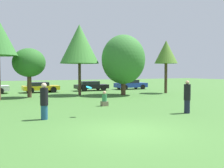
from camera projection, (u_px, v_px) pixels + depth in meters
The scene contains 12 objects.
ground_plane at pixel (128, 131), 9.77m from camera, with size 120.00×120.00×0.00m, color #3D6B2D.
person_thrower at pixel (44, 101), 12.10m from camera, with size 0.37×0.37×1.73m.
person_catcher at pixel (187, 97), 13.95m from camera, with size 0.36×0.36×1.77m.
frisbee at pixel (89, 87), 12.93m from camera, with size 0.31×0.29×0.17m.
bystander_sitting at pixel (104, 100), 16.93m from camera, with size 0.42×0.35×0.98m.
tree_3 at pixel (29, 63), 22.42m from camera, with size 2.83×2.83×4.30m.
tree_4 at pixel (79, 44), 24.57m from camera, with size 3.72×3.72×6.78m.
tree_5 at pixel (123, 60), 24.80m from camera, with size 4.20×4.20×5.81m.
tree_6 at pixel (166, 52), 26.99m from camera, with size 2.41×2.41×5.54m.
parked_car_yellow at pixel (40, 87), 28.02m from camera, with size 3.84×2.13×1.12m.
parked_car_black at pixel (91, 86), 30.60m from camera, with size 3.91×1.98×1.13m.
parked_car_blue at pixel (130, 84), 33.18m from camera, with size 4.17×1.98×1.22m.
Camera 1 is at (-4.96, -8.33, 2.25)m, focal length 41.28 mm.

